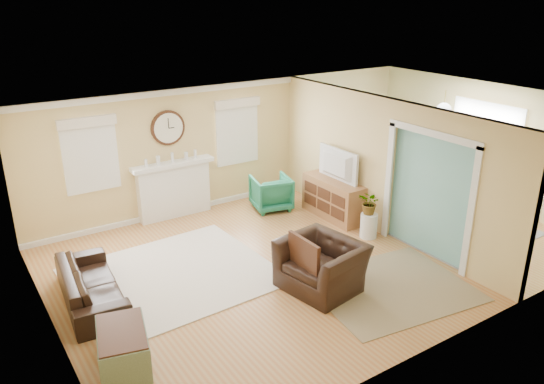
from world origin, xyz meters
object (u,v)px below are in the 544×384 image
object	(u,v)px
eames_chair	(321,265)
dining_table	(438,207)
credenza	(333,198)
green_chair	(271,193)
sofa	(91,285)

from	to	relation	value
eames_chair	dining_table	world-z (taller)	eames_chair
eames_chair	credenza	size ratio (longest dim) A/B	0.81
eames_chair	green_chair	xyz separation A→B (m)	(1.12, 3.13, -0.03)
eames_chair	credenza	bearing A→B (deg)	126.96
credenza	green_chair	bearing A→B (deg)	127.90
credenza	sofa	bearing A→B (deg)	-174.23
sofa	credenza	xyz separation A→B (m)	(5.06, 0.51, 0.11)
credenza	dining_table	xyz separation A→B (m)	(1.62, -1.33, -0.09)
sofa	credenza	distance (m)	5.09
eames_chair	green_chair	world-z (taller)	eames_chair
sofa	credenza	world-z (taller)	credenza
sofa	green_chair	size ratio (longest dim) A/B	2.49
green_chair	credenza	world-z (taller)	credenza
sofa	credenza	bearing A→B (deg)	-78.92
sofa	dining_table	xyz separation A→B (m)	(6.68, -0.82, 0.02)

